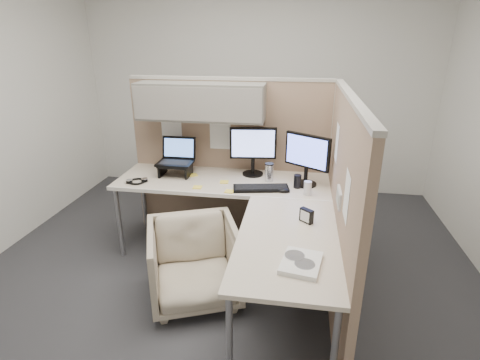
# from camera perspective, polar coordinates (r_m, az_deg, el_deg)

# --- Properties ---
(ground) EXTENTS (4.50, 4.50, 0.00)m
(ground) POSITION_cam_1_polar(r_m,az_deg,el_deg) (3.38, -2.44, -15.03)
(ground) COLOR #2B2B2F
(ground) RESTS_ON ground
(partition_back) EXTENTS (2.00, 0.36, 1.63)m
(partition_back) POSITION_cam_1_polar(r_m,az_deg,el_deg) (3.69, -3.44, 7.08)
(partition_back) COLOR #987A64
(partition_back) RESTS_ON ground
(partition_right) EXTENTS (0.07, 2.03, 1.63)m
(partition_right) POSITION_cam_1_polar(r_m,az_deg,el_deg) (2.87, 14.94, -3.77)
(partition_right) COLOR #987A64
(partition_right) RESTS_ON ground
(desk) EXTENTS (2.00, 1.98, 0.73)m
(desk) POSITION_cam_1_polar(r_m,az_deg,el_deg) (3.12, 0.08, -3.63)
(desk) COLOR beige
(desk) RESTS_ON ground
(office_chair) EXTENTS (0.87, 0.85, 0.70)m
(office_chair) POSITION_cam_1_polar(r_m,az_deg,el_deg) (3.03, -7.01, -11.91)
(office_chair) COLOR #B7A591
(office_chair) RESTS_ON ground
(monitor_left) EXTENTS (0.44, 0.20, 0.47)m
(monitor_left) POSITION_cam_1_polar(r_m,az_deg,el_deg) (3.55, 2.00, 4.99)
(monitor_left) COLOR black
(monitor_left) RESTS_ON desk
(monitor_right) EXTENTS (0.39, 0.27, 0.47)m
(monitor_right) POSITION_cam_1_polar(r_m,az_deg,el_deg) (3.35, 10.17, 3.66)
(monitor_right) COLOR black
(monitor_right) RESTS_ON desk
(laptop_station) EXTENTS (0.33, 0.29, 0.35)m
(laptop_station) POSITION_cam_1_polar(r_m,az_deg,el_deg) (3.65, -9.70, 2.84)
(laptop_station) COLOR black
(laptop_station) RESTS_ON desk
(keyboard) EXTENTS (0.51, 0.25, 0.02)m
(keyboard) POSITION_cam_1_polar(r_m,az_deg,el_deg) (3.29, 3.21, -1.25)
(keyboard) COLOR black
(keyboard) RESTS_ON desk
(mouse) EXTENTS (0.10, 0.07, 0.03)m
(mouse) POSITION_cam_1_polar(r_m,az_deg,el_deg) (3.24, 6.67, -1.58)
(mouse) COLOR black
(mouse) RESTS_ON desk
(travel_mug) EXTENTS (0.08, 0.08, 0.17)m
(travel_mug) POSITION_cam_1_polar(r_m,az_deg,el_deg) (3.46, 4.47, 1.18)
(travel_mug) COLOR silver
(travel_mug) RESTS_ON desk
(soda_can_green) EXTENTS (0.07, 0.07, 0.12)m
(soda_can_green) POSITION_cam_1_polar(r_m,az_deg,el_deg) (3.21, 10.27, -1.22)
(soda_can_green) COLOR silver
(soda_can_green) RESTS_ON desk
(soda_can_silver) EXTENTS (0.07, 0.07, 0.12)m
(soda_can_silver) POSITION_cam_1_polar(r_m,az_deg,el_deg) (3.34, 8.74, -0.20)
(soda_can_silver) COLOR black
(soda_can_silver) RESTS_ON desk
(sticky_note_d) EXTENTS (0.08, 0.08, 0.01)m
(sticky_note_d) POSITION_cam_1_polar(r_m,az_deg,el_deg) (3.45, -2.42, -0.30)
(sticky_note_d) COLOR yellow
(sticky_note_d) RESTS_ON desk
(sticky_note_b) EXTENTS (0.08, 0.08, 0.01)m
(sticky_note_b) POSITION_cam_1_polar(r_m,az_deg,el_deg) (3.24, -1.62, -1.75)
(sticky_note_b) COLOR yellow
(sticky_note_b) RESTS_ON desk
(sticky_note_a) EXTENTS (0.08, 0.08, 0.01)m
(sticky_note_a) POSITION_cam_1_polar(r_m,az_deg,el_deg) (3.35, -6.51, -1.10)
(sticky_note_a) COLOR yellow
(sticky_note_a) RESTS_ON desk
(sticky_note_c) EXTENTS (0.10, 0.10, 0.01)m
(sticky_note_c) POSITION_cam_1_polar(r_m,az_deg,el_deg) (3.64, -7.13, 0.76)
(sticky_note_c) COLOR yellow
(sticky_note_c) RESTS_ON desk
(headphones) EXTENTS (0.20, 0.20, 0.03)m
(headphones) POSITION_cam_1_polar(r_m,az_deg,el_deg) (3.57, -15.43, -0.17)
(headphones) COLOR black
(headphones) RESTS_ON desk
(paper_stack) EXTENTS (0.27, 0.32, 0.03)m
(paper_stack) POSITION_cam_1_polar(r_m,az_deg,el_deg) (2.28, 9.29, -12.35)
(paper_stack) COLOR white
(paper_stack) RESTS_ON desk
(desk_clock) EXTENTS (0.10, 0.10, 0.10)m
(desk_clock) POSITION_cam_1_polar(r_m,az_deg,el_deg) (2.75, 10.09, -5.37)
(desk_clock) COLOR black
(desk_clock) RESTS_ON desk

